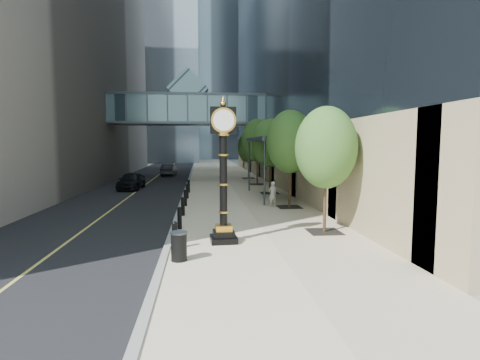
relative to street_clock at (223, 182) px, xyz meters
name	(u,v)px	position (x,y,z in m)	size (l,w,h in m)	color
ground	(252,256)	(0.87, -1.77, -2.42)	(320.00, 320.00, 0.00)	gray
road	(163,172)	(-6.13, 38.23, -2.41)	(8.00, 180.00, 0.02)	black
sidewalk	(220,172)	(1.87, 38.23, -2.39)	(8.00, 180.00, 0.06)	beige
curb	(192,172)	(-2.13, 38.23, -2.38)	(0.25, 180.00, 0.07)	gray
distant_tower_c	(187,60)	(-5.13, 118.23, 30.08)	(22.00, 22.00, 65.00)	#8EA1B2
skywalk	(188,108)	(-2.13, 26.23, 5.30)	(17.00, 4.20, 5.80)	slate
entrance_canopy	(274,140)	(4.35, 12.23, 1.78)	(3.00, 8.00, 4.38)	#383F44
bollard_row	(184,203)	(-1.83, 7.23, -1.91)	(0.20, 16.20, 0.90)	black
street_trees	(270,143)	(4.47, 14.17, 1.51)	(3.01, 28.57, 6.19)	black
street_clock	(223,182)	(0.00, 0.00, 0.00)	(1.07, 1.07, 5.44)	black
trash_bin	(179,247)	(-1.60, -2.19, -1.91)	(0.52, 0.52, 0.90)	black
pedestrian	(273,194)	(3.49, 8.02, -1.58)	(0.57, 0.37, 1.55)	beige
car_near	(131,181)	(-6.78, 18.33, -1.66)	(1.75, 4.34, 1.48)	black
car_far	(169,170)	(-4.76, 32.20, -1.70)	(1.48, 4.23, 1.40)	black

